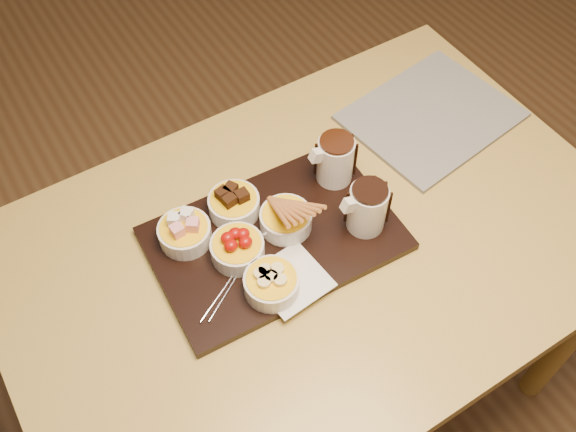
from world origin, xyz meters
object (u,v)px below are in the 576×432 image
bowl_strawberries (238,249)px  pitcher_milk_chocolate (335,160)px  pitcher_dark_chocolate (367,208)px  newspaper (431,116)px  dining_table (315,266)px  serving_board (275,238)px

bowl_strawberries → pitcher_milk_chocolate: bearing=13.5°
pitcher_dark_chocolate → newspaper: bearing=31.5°
pitcher_milk_chocolate → newspaper: bearing=10.3°
newspaper → dining_table: bearing=-168.4°
newspaper → pitcher_dark_chocolate: bearing=-159.0°
dining_table → pitcher_dark_chocolate: size_ratio=11.97×
serving_board → bowl_strawberries: size_ratio=4.60×
serving_board → pitcher_milk_chocolate: size_ratio=4.59×
bowl_strawberries → pitcher_milk_chocolate: 0.27m
dining_table → pitcher_milk_chocolate: (0.11, 0.10, 0.17)m
dining_table → pitcher_milk_chocolate: size_ratio=11.97×
pitcher_dark_chocolate → pitcher_milk_chocolate: bearing=85.6°
dining_table → newspaper: size_ratio=3.45×
serving_board → newspaper: size_ratio=1.32×
pitcher_milk_chocolate → serving_board: bearing=-158.2°
dining_table → newspaper: (0.40, 0.14, 0.10)m
bowl_strawberries → pitcher_milk_chocolate: pitcher_milk_chocolate is taller
bowl_strawberries → pitcher_dark_chocolate: 0.25m
newspaper → pitcher_milk_chocolate: bearing=179.8°
bowl_strawberries → newspaper: 0.56m
dining_table → pitcher_milk_chocolate: pitcher_milk_chocolate is taller
dining_table → newspaper: bearing=19.2°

